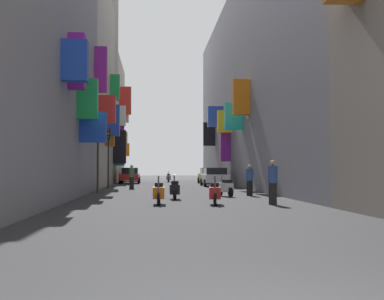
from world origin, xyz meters
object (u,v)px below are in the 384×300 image
(traffic_light_near_corner, at_px, (98,143))
(scooter_silver, at_px, (169,178))
(scooter_white, at_px, (225,187))
(pedestrian_near_right, at_px, (250,180))
(parked_car_red, at_px, (130,175))
(traffic_light_far_corner, at_px, (108,148))
(scooter_orange, at_px, (159,193))
(pedestrian_crossing, at_px, (273,182))
(scooter_black, at_px, (175,189))
(parked_car_yellow, at_px, (210,175))
(parked_car_white, at_px, (215,177))
(parked_car_black, at_px, (131,174))
(scooter_red, at_px, (215,193))
(pedestrian_near_left, at_px, (132,177))

(traffic_light_near_corner, bearing_deg, scooter_silver, 78.58)
(scooter_white, bearing_deg, pedestrian_near_right, 26.33)
(traffic_light_near_corner, bearing_deg, parked_car_red, 87.04)
(traffic_light_near_corner, xyz_separation_m, traffic_light_far_corner, (-0.00, 7.03, 0.03))
(parked_car_red, height_order, scooter_orange, parked_car_red)
(parked_car_red, height_order, pedestrian_crossing, pedestrian_crossing)
(scooter_orange, bearing_deg, scooter_black, 77.00)
(pedestrian_near_right, height_order, traffic_light_far_corner, traffic_light_far_corner)
(traffic_light_far_corner, bearing_deg, scooter_orange, -78.35)
(scooter_silver, relative_size, pedestrian_crossing, 1.13)
(parked_car_yellow, height_order, scooter_orange, parked_car_yellow)
(parked_car_red, distance_m, parked_car_white, 11.03)
(parked_car_black, height_order, scooter_red, parked_car_black)
(scooter_red, xyz_separation_m, traffic_light_far_corner, (-5.60, 16.77, 2.44))
(parked_car_black, distance_m, scooter_orange, 36.02)
(scooter_red, height_order, pedestrian_near_left, pedestrian_near_left)
(parked_car_red, bearing_deg, parked_car_black, 91.91)
(parked_car_black, xyz_separation_m, traffic_light_near_corner, (-0.76, -26.43, 2.11))
(scooter_white, relative_size, pedestrian_near_left, 1.09)
(parked_car_red, relative_size, pedestrian_near_left, 2.67)
(parked_car_yellow, relative_size, pedestrian_near_right, 2.55)
(traffic_light_near_corner, bearing_deg, pedestrian_near_left, 74.40)
(parked_car_yellow, height_order, scooter_red, parked_car_yellow)
(parked_car_yellow, height_order, pedestrian_near_right, pedestrian_near_right)
(parked_car_red, height_order, scooter_red, parked_car_red)
(parked_car_yellow, bearing_deg, scooter_black, -100.25)
(parked_car_yellow, bearing_deg, scooter_silver, 119.43)
(scooter_silver, relative_size, pedestrian_near_right, 1.23)
(parked_car_black, relative_size, scooter_white, 2.18)
(scooter_white, bearing_deg, pedestrian_near_left, 116.96)
(parked_car_yellow, distance_m, traffic_light_near_corner, 19.49)
(scooter_white, height_order, pedestrian_crossing, pedestrian_crossing)
(parked_car_red, xyz_separation_m, traffic_light_near_corner, (-1.00, -19.30, 2.11))
(pedestrian_crossing, bearing_deg, scooter_red, 174.64)
(scooter_red, distance_m, scooter_silver, 33.61)
(scooter_red, xyz_separation_m, pedestrian_near_left, (-3.90, 15.82, 0.37))
(scooter_red, bearing_deg, pedestrian_near_right, 67.78)
(traffic_light_near_corner, height_order, traffic_light_far_corner, traffic_light_far_corner)
(scooter_silver, height_order, pedestrian_near_right, pedestrian_near_right)
(scooter_black, relative_size, traffic_light_near_corner, 0.43)
(parked_car_yellow, bearing_deg, scooter_red, -95.97)
(pedestrian_crossing, xyz_separation_m, traffic_light_near_corner, (-7.86, 9.95, 2.01))
(scooter_white, distance_m, pedestrian_crossing, 6.03)
(traffic_light_near_corner, bearing_deg, traffic_light_far_corner, 90.03)
(parked_car_black, xyz_separation_m, parked_car_white, (7.36, -15.55, -0.00))
(scooter_silver, bearing_deg, traffic_light_near_corner, -101.42)
(parked_car_red, bearing_deg, scooter_orange, -85.23)
(parked_car_red, height_order, traffic_light_far_corner, traffic_light_far_corner)
(parked_car_black, relative_size, scooter_silver, 2.02)
(parked_car_red, distance_m, scooter_silver, 5.95)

